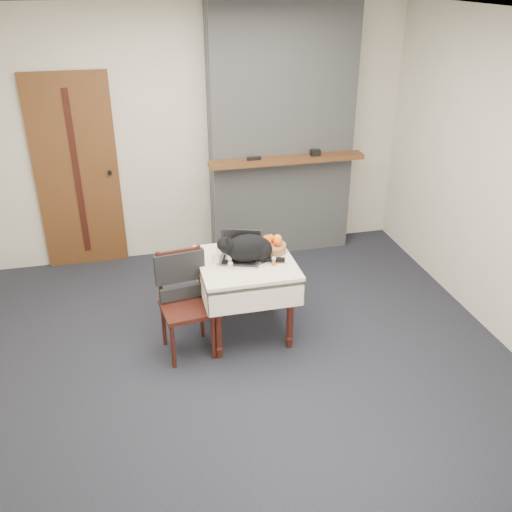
# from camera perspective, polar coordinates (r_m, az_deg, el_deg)

# --- Properties ---
(ground) EXTENTS (4.50, 4.50, 0.00)m
(ground) POSITION_cam_1_polar(r_m,az_deg,el_deg) (4.81, -2.16, -9.62)
(ground) COLOR black
(ground) RESTS_ON ground
(room_shell) EXTENTS (4.52, 4.01, 2.61)m
(room_shell) POSITION_cam_1_polar(r_m,az_deg,el_deg) (4.46, -3.79, 12.58)
(room_shell) COLOR beige
(room_shell) RESTS_ON ground
(door) EXTENTS (0.82, 0.10, 2.00)m
(door) POSITION_cam_1_polar(r_m,az_deg,el_deg) (6.08, -17.45, 7.87)
(door) COLOR brown
(door) RESTS_ON ground
(chimney) EXTENTS (1.62, 0.48, 2.60)m
(chimney) POSITION_cam_1_polar(r_m,az_deg,el_deg) (6.08, 2.55, 12.01)
(chimney) COLOR gray
(chimney) RESTS_ON ground
(side_table) EXTENTS (0.78, 0.78, 0.70)m
(side_table) POSITION_cam_1_polar(r_m,az_deg,el_deg) (4.75, -0.98, -1.70)
(side_table) COLOR black
(side_table) RESTS_ON ground
(laptop) EXTENTS (0.40, 0.37, 0.25)m
(laptop) POSITION_cam_1_polar(r_m,az_deg,el_deg) (4.70, -1.60, 0.33)
(laptop) COLOR #B7B7BC
(laptop) RESTS_ON side_table
(cat) EXTENTS (0.56, 0.23, 0.27)m
(cat) POSITION_cam_1_polar(r_m,az_deg,el_deg) (4.64, -0.74, 0.76)
(cat) COLOR black
(cat) RESTS_ON side_table
(cream_jar) EXTENTS (0.07, 0.07, 0.08)m
(cream_jar) POSITION_cam_1_polar(r_m,az_deg,el_deg) (4.66, -3.98, -0.26)
(cream_jar) COLOR white
(cream_jar) RESTS_ON side_table
(pill_bottle) EXTENTS (0.03, 0.03, 0.07)m
(pill_bottle) POSITION_cam_1_polar(r_m,az_deg,el_deg) (4.62, 1.79, -0.52)
(pill_bottle) COLOR #AC5F15
(pill_bottle) RESTS_ON side_table
(fruit_basket) EXTENTS (0.24, 0.24, 0.14)m
(fruit_basket) POSITION_cam_1_polar(r_m,az_deg,el_deg) (4.83, 1.59, 1.06)
(fruit_basket) COLOR #B07447
(fruit_basket) RESTS_ON side_table
(desk_clutter) EXTENTS (0.12, 0.04, 0.01)m
(desk_clutter) POSITION_cam_1_polar(r_m,az_deg,el_deg) (4.72, 0.69, -0.31)
(desk_clutter) COLOR black
(desk_clutter) RESTS_ON side_table
(chair) EXTENTS (0.44, 0.43, 0.88)m
(chair) POSITION_cam_1_polar(r_m,az_deg,el_deg) (4.63, -7.32, -3.20)
(chair) COLOR black
(chair) RESTS_ON ground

